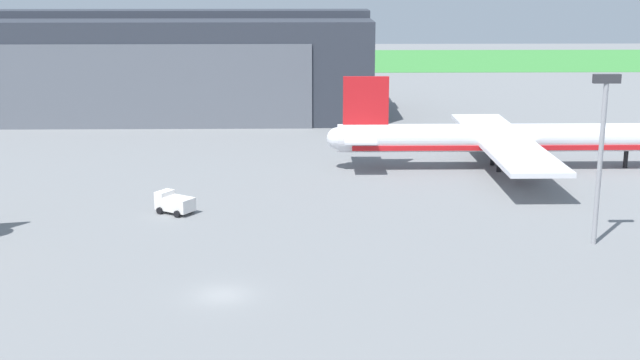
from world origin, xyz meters
TOP-DOWN VIEW (x-y plane):
  - ground_plane at (0.00, 0.00)m, footprint 440.00×440.00m
  - grass_field_strip at (0.00, 169.83)m, footprint 440.00×56.00m
  - maintenance_hangar at (-23.12, 84.12)m, footprint 80.97×28.61m
  - airliner_far_right at (31.93, 42.13)m, footprint 46.22×36.60m
  - baggage_tug at (-6.97, 22.78)m, footprint 4.37×3.82m
  - apron_light_mast at (32.82, 11.93)m, footprint 2.40×0.50m

SIDE VIEW (x-z plane):
  - ground_plane at x=0.00m, z-range 0.00..0.00m
  - grass_field_strip at x=0.00m, z-range 0.00..0.08m
  - baggage_tug at x=-6.97m, z-range 0.00..2.18m
  - airliner_far_right at x=31.93m, z-range -2.02..9.60m
  - maintenance_hangar at x=-23.12m, z-range -0.46..17.12m
  - apron_light_mast at x=32.82m, z-range 1.56..17.09m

